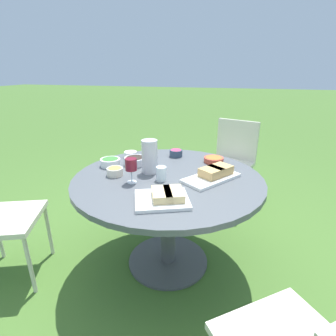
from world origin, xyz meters
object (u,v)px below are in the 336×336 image
at_px(dining_table, 168,192).
at_px(chair_far_back, 232,156).
at_px(wine_glass, 131,165).
at_px(water_pitcher, 150,156).

relative_size(dining_table, chair_far_back, 1.44).
relative_size(chair_far_back, wine_glass, 5.52).
xyz_separation_m(chair_far_back, wine_glass, (0.57, 1.29, 0.30)).
xyz_separation_m(chair_far_back, water_pitcher, (0.52, 1.09, 0.30)).
bearing_deg(water_pitcher, wine_glass, 75.63).
bearing_deg(wine_glass, chair_far_back, -113.81).
xyz_separation_m(water_pitcher, wine_glass, (0.05, 0.20, -0.00)).
height_order(dining_table, chair_far_back, chair_far_back).
bearing_deg(dining_table, wine_glass, 40.01).
bearing_deg(water_pitcher, chair_far_back, -115.42).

